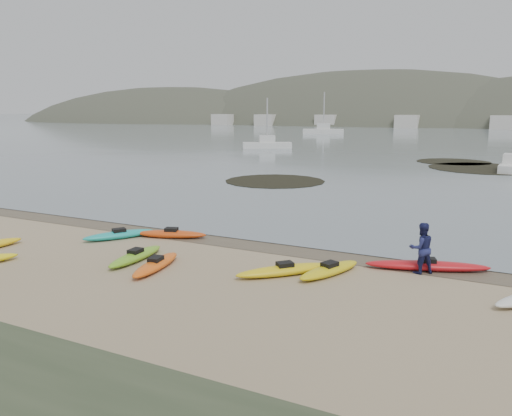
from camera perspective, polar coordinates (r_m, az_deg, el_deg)
The scene contains 8 objects.
ground at distance 21.80m, azimuth 0.00°, elevation -3.87°, with size 600.00×600.00×0.00m, color tan.
wet_sand at distance 21.54m, azimuth -0.36°, elevation -4.05°, with size 60.00×60.00×0.00m, color brown.
water at distance 319.03m, azimuth 25.12°, elevation 9.12°, with size 1200.00×1200.00×0.00m, color slate.
kayaks at distance 18.86m, azimuth -5.78°, elevation -5.80°, with size 22.13×10.00×0.34m.
person_east at distance 18.40m, azimuth 18.38°, elevation -4.37°, with size 0.88×0.69×1.82m, color navy.
kelp_mats at distance 50.68m, azimuth 19.04°, elevation 4.18°, with size 23.90×30.19×0.04m.
moored_boats at distance 96.21m, azimuth 22.63°, elevation 7.30°, with size 83.34×76.75×1.33m.
far_town at distance 163.92m, azimuth 25.60°, elevation 8.82°, with size 199.00×5.00×4.00m.
Camera 1 is at (9.38, -18.85, 5.66)m, focal length 35.00 mm.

